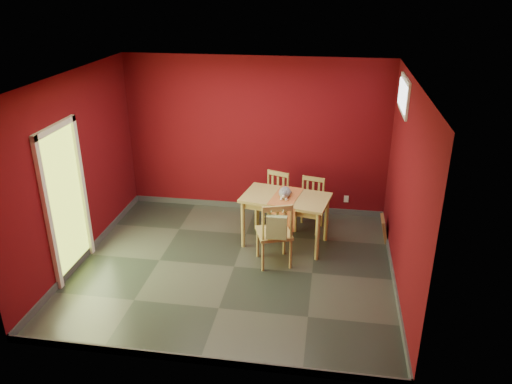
# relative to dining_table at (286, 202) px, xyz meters

# --- Properties ---
(ground) EXTENTS (4.50, 4.50, 0.00)m
(ground) POSITION_rel_dining_table_xyz_m (-0.65, -0.80, -0.70)
(ground) COLOR #2D342D
(ground) RESTS_ON ground
(room_shell) EXTENTS (4.50, 4.50, 4.50)m
(room_shell) POSITION_rel_dining_table_xyz_m (-0.65, -0.80, -0.65)
(room_shell) COLOR #56080E
(room_shell) RESTS_ON ground
(doorway) EXTENTS (0.06, 1.01, 2.13)m
(doorway) POSITION_rel_dining_table_xyz_m (-2.88, -1.20, 0.42)
(doorway) COLOR #B7D838
(doorway) RESTS_ON ground
(window) EXTENTS (0.05, 0.90, 0.50)m
(window) POSITION_rel_dining_table_xyz_m (1.57, 0.20, 1.65)
(window) COLOR white
(window) RESTS_ON room_shell
(outlet_plate) EXTENTS (0.08, 0.02, 0.12)m
(outlet_plate) POSITION_rel_dining_table_xyz_m (0.95, 1.19, -0.40)
(outlet_plate) COLOR silver
(outlet_plate) RESTS_ON room_shell
(dining_table) EXTENTS (1.40, 0.97, 0.80)m
(dining_table) POSITION_rel_dining_table_xyz_m (0.00, 0.00, 0.00)
(dining_table) COLOR tan
(dining_table) RESTS_ON ground
(table_runner) EXTENTS (0.49, 0.82, 0.38)m
(table_runner) POSITION_rel_dining_table_xyz_m (0.00, -0.13, 0.04)
(table_runner) COLOR #BB6230
(table_runner) RESTS_ON dining_table
(chair_far_left) EXTENTS (0.54, 0.54, 0.90)m
(chair_far_left) POSITION_rel_dining_table_xyz_m (-0.25, 0.66, -0.25)
(chair_far_left) COLOR tan
(chair_far_left) RESTS_ON ground
(chair_far_right) EXTENTS (0.48, 0.48, 0.87)m
(chair_far_right) POSITION_rel_dining_table_xyz_m (0.35, 0.59, -0.26)
(chair_far_right) COLOR tan
(chair_far_right) RESTS_ON ground
(chair_near) EXTENTS (0.60, 0.60, 1.00)m
(chair_near) POSITION_rel_dining_table_xyz_m (-0.09, -0.63, -0.19)
(chair_near) COLOR tan
(chair_near) RESTS_ON ground
(tote_bag) EXTENTS (0.28, 0.17, 0.40)m
(tote_bag) POSITION_rel_dining_table_xyz_m (-0.04, -0.85, 0.01)
(tote_bag) COLOR #9AAF70
(tote_bag) RESTS_ON chair_near
(cat) EXTENTS (0.24, 0.40, 0.19)m
(cat) POSITION_rel_dining_table_xyz_m (-0.02, 0.00, 0.19)
(cat) COLOR slate
(cat) RESTS_ON table_runner
(picture_frame) EXTENTS (0.12, 0.37, 0.37)m
(picture_frame) POSITION_rel_dining_table_xyz_m (1.54, 0.39, -0.52)
(picture_frame) COLOR brown
(picture_frame) RESTS_ON ground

